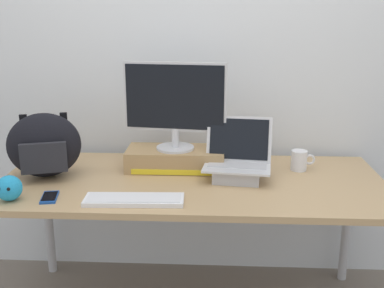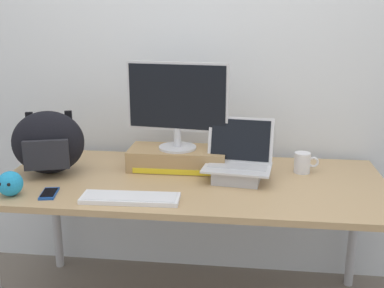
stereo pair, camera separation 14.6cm
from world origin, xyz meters
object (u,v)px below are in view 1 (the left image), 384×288
(cell_phone, at_px, (50,197))
(plush_toy, at_px, (9,188))
(external_keyboard, at_px, (134,200))
(coffee_mug, at_px, (299,160))
(toner_box_yellow, at_px, (175,159))
(open_laptop, at_px, (237,167))
(messenger_backpack, at_px, (44,146))
(desktop_monitor, at_px, (175,103))

(cell_phone, height_order, plush_toy, plush_toy)
(cell_phone, bearing_deg, plush_toy, 179.24)
(external_keyboard, bearing_deg, coffee_mug, 28.52)
(toner_box_yellow, relative_size, external_keyboard, 1.16)
(open_laptop, xyz_separation_m, external_keyboard, (-0.45, -0.32, -0.05))
(open_laptop, xyz_separation_m, messenger_backpack, (-0.94, -0.02, 0.10))
(toner_box_yellow, distance_m, external_keyboard, 0.48)
(cell_phone, xyz_separation_m, plush_toy, (-0.16, -0.03, 0.05))
(messenger_backpack, xyz_separation_m, plush_toy, (-0.05, -0.31, -0.10))
(desktop_monitor, height_order, open_laptop, desktop_monitor)
(desktop_monitor, bearing_deg, open_laptop, -15.71)
(external_keyboard, relative_size, plush_toy, 3.87)
(external_keyboard, height_order, coffee_mug, coffee_mug)
(open_laptop, height_order, coffee_mug, open_laptop)
(messenger_backpack, xyz_separation_m, cell_phone, (0.11, -0.28, -0.15))
(desktop_monitor, relative_size, coffee_mug, 4.23)
(toner_box_yellow, bearing_deg, plush_toy, -145.85)
(cell_phone, distance_m, plush_toy, 0.17)
(coffee_mug, xyz_separation_m, plush_toy, (-1.32, -0.47, 0.00))
(external_keyboard, bearing_deg, open_laptop, 33.07)
(desktop_monitor, bearing_deg, coffee_mug, 7.99)
(open_laptop, distance_m, plush_toy, 1.05)
(messenger_backpack, height_order, coffee_mug, messenger_backpack)
(coffee_mug, relative_size, cell_phone, 0.86)
(toner_box_yellow, relative_size, plush_toy, 4.48)
(cell_phone, bearing_deg, desktop_monitor, 29.34)
(open_laptop, height_order, messenger_backpack, messenger_backpack)
(external_keyboard, bearing_deg, messenger_backpack, 146.32)
(toner_box_yellow, xyz_separation_m, open_laptop, (0.32, -0.13, 0.01))
(desktop_monitor, height_order, cell_phone, desktop_monitor)
(cell_phone, bearing_deg, messenger_backpack, 101.15)
(desktop_monitor, height_order, external_keyboard, desktop_monitor)
(toner_box_yellow, relative_size, coffee_mug, 4.06)
(desktop_monitor, distance_m, open_laptop, 0.45)
(messenger_backpack, distance_m, coffee_mug, 1.28)
(messenger_backpack, relative_size, coffee_mug, 3.17)
(toner_box_yellow, bearing_deg, external_keyboard, -107.02)
(toner_box_yellow, xyz_separation_m, external_keyboard, (-0.14, -0.46, -0.04))
(coffee_mug, bearing_deg, external_keyboard, -149.32)
(desktop_monitor, xyz_separation_m, cell_phone, (-0.52, -0.43, -0.34))
(desktop_monitor, distance_m, external_keyboard, 0.58)
(messenger_backpack, bearing_deg, desktop_monitor, -3.03)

